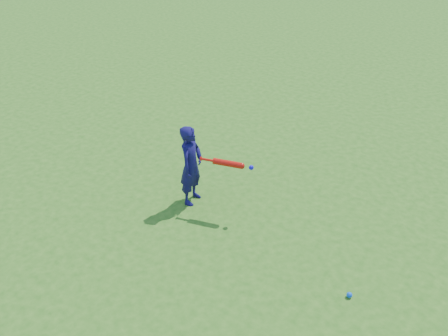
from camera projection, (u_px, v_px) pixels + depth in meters
name	position (u px, v px, depth m)	size (l,w,h in m)	color
ground	(212.00, 212.00, 7.26)	(80.00, 80.00, 0.00)	#2D6818
child	(191.00, 165.00, 7.19)	(0.45, 0.30, 1.24)	#15104D
ground_ball_blue	(349.00, 295.00, 5.85)	(0.07, 0.07, 0.07)	blue
bat_swing	(230.00, 164.00, 6.89)	(0.76, 0.25, 0.09)	red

